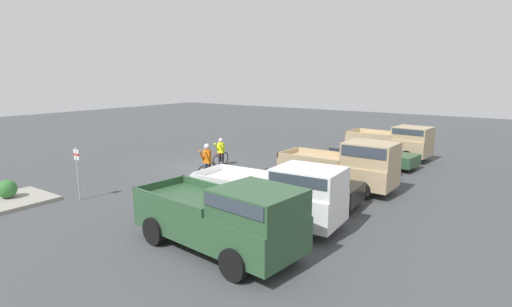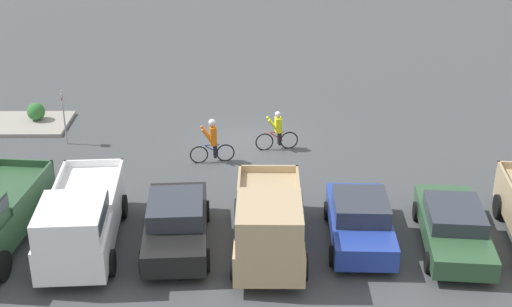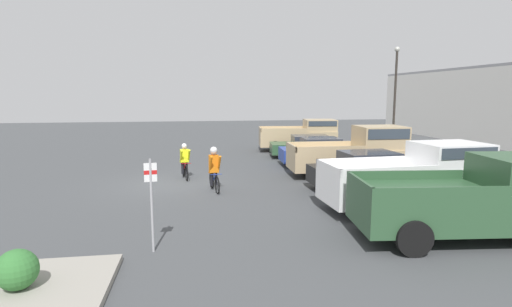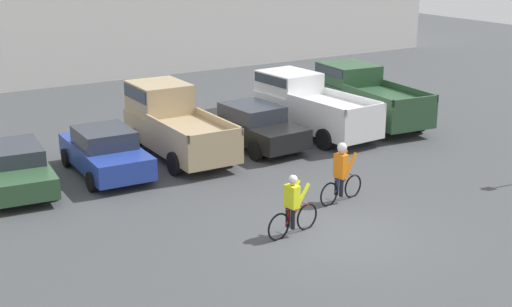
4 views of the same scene
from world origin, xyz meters
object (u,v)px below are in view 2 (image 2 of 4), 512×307
object	(u,v)px
cyclist_0	(212,140)
fire_lane_sign	(63,112)
sedan_2	(176,223)
pickup_truck_2	(80,219)
shrub	(36,112)
sedan_0	(453,226)
pickup_truck_1	(269,223)
cyclist_1	(277,131)
sedan_1	(360,220)

from	to	relation	value
cyclist_0	fire_lane_sign	world-z (taller)	fire_lane_sign
sedan_2	pickup_truck_2	distance (m)	2.83
fire_lane_sign	shrub	bearing A→B (deg)	-51.46
sedan_0	fire_lane_sign	xyz separation A→B (m)	(13.63, -7.97, 0.71)
sedan_0	sedan_2	world-z (taller)	sedan_2
pickup_truck_1	sedan_2	distance (m)	2.91
cyclist_1	pickup_truck_1	bearing A→B (deg)	86.20
pickup_truck_1	cyclist_1	bearing A→B (deg)	-93.80
fire_lane_sign	shrub	distance (m)	3.07
cyclist_1	sedan_0	bearing A→B (deg)	124.50
sedan_1	pickup_truck_1	xyz separation A→B (m)	(2.81, 0.91, 0.44)
pickup_truck_1	shrub	size ratio (longest dim) A/B	6.99
sedan_0	pickup_truck_1	distance (m)	5.67
cyclist_0	sedan_1	bearing A→B (deg)	128.95
pickup_truck_2	fire_lane_sign	world-z (taller)	fire_lane_sign
sedan_2	fire_lane_sign	distance (m)	9.48
sedan_1	shrub	world-z (taller)	sedan_1
pickup_truck_2	fire_lane_sign	xyz separation A→B (m)	(2.46, -8.30, 0.26)
pickup_truck_1	fire_lane_sign	distance (m)	11.78
sedan_2	sedan_0	bearing A→B (deg)	179.40
shrub	sedan_0	bearing A→B (deg)	146.39
sedan_1	pickup_truck_2	bearing A→B (deg)	4.01
pickup_truck_2	fire_lane_sign	size ratio (longest dim) A/B	2.43
pickup_truck_2	shrub	xyz separation A→B (m)	(4.29, -10.61, -0.59)
cyclist_1	sedan_2	bearing A→B (deg)	65.52
sedan_2	cyclist_0	bearing A→B (deg)	-97.53
cyclist_1	fire_lane_sign	distance (m)	8.59
sedan_2	pickup_truck_2	bearing A→B (deg)	8.53
sedan_1	cyclist_0	size ratio (longest dim) A/B	2.44
sedan_1	pickup_truck_2	xyz separation A→B (m)	(8.37, 0.59, 0.39)
fire_lane_sign	cyclist_0	bearing A→B (deg)	163.52
sedan_0	sedan_1	size ratio (longest dim) A/B	1.13
cyclist_0	shrub	distance (m)	8.88
cyclist_1	pickup_truck_2	bearing A→B (deg)	51.68
cyclist_0	sedan_2	bearing A→B (deg)	82.47
sedan_1	sedan_0	bearing A→B (deg)	174.73
sedan_0	shrub	world-z (taller)	sedan_0
pickup_truck_1	shrub	distance (m)	14.73
sedan_1	sedan_2	distance (m)	5.60
pickup_truck_1	pickup_truck_2	distance (m)	5.57
pickup_truck_2	pickup_truck_1	bearing A→B (deg)	176.70
fire_lane_sign	sedan_1	bearing A→B (deg)	144.53
pickup_truck_1	cyclist_1	distance (m)	8.06
cyclist_0	cyclist_1	xyz separation A→B (m)	(-2.52, -1.20, -0.13)
pickup_truck_2	shrub	size ratio (longest dim) A/B	7.21
pickup_truck_1	cyclist_0	bearing A→B (deg)	-73.82
cyclist_1	sedan_1	bearing A→B (deg)	107.71
cyclist_0	shrub	size ratio (longest dim) A/B	2.31
pickup_truck_1	sedan_2	bearing A→B (deg)	-14.79
sedan_1	fire_lane_sign	world-z (taller)	fire_lane_sign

